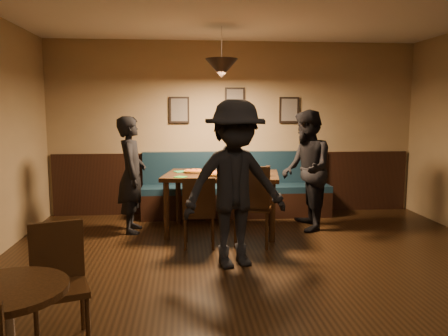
% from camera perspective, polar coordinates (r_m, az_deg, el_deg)
% --- Properties ---
extents(floor, '(7.00, 7.00, 0.00)m').
position_cam_1_polar(floor, '(4.23, 6.92, -16.25)').
color(floor, black).
rests_on(floor, ground).
extents(wall_back, '(6.00, 0.00, 6.00)m').
position_cam_1_polar(wall_back, '(7.34, 1.35, 5.11)').
color(wall_back, '#8C704F').
rests_on(wall_back, ground).
extents(wainscot, '(5.88, 0.06, 1.00)m').
position_cam_1_polar(wainscot, '(7.40, 1.36, -1.89)').
color(wainscot, black).
rests_on(wainscot, ground).
extents(booth_bench, '(3.00, 0.60, 1.00)m').
position_cam_1_polar(booth_bench, '(7.13, 1.61, -2.23)').
color(booth_bench, '#0F232D').
rests_on(booth_bench, ground).
extents(picture_left, '(0.32, 0.04, 0.42)m').
position_cam_1_polar(picture_left, '(7.25, -5.75, 7.42)').
color(picture_left, black).
rests_on(picture_left, wall_back).
extents(picture_center, '(0.32, 0.04, 0.42)m').
position_cam_1_polar(picture_center, '(7.30, 1.39, 8.63)').
color(picture_center, black).
rests_on(picture_center, wall_back).
extents(picture_right, '(0.32, 0.04, 0.42)m').
position_cam_1_polar(picture_right, '(7.46, 8.33, 7.37)').
color(picture_right, black).
rests_on(picture_right, wall_back).
extents(pendant_lamp, '(0.44, 0.44, 0.25)m').
position_cam_1_polar(pendant_lamp, '(6.09, -0.30, 12.65)').
color(pendant_lamp, black).
rests_on(pendant_lamp, ceiling).
extents(dining_table, '(1.69, 1.24, 0.83)m').
position_cam_1_polar(dining_table, '(6.20, -0.29, -4.52)').
color(dining_table, black).
rests_on(dining_table, floor).
extents(chair_near_left, '(0.41, 0.41, 0.89)m').
position_cam_1_polar(chair_near_left, '(5.56, -3.21, -5.56)').
color(chair_near_left, black).
rests_on(chair_near_left, floor).
extents(chair_near_right, '(0.57, 0.57, 1.02)m').
position_cam_1_polar(chair_near_right, '(5.64, 3.84, -4.70)').
color(chair_near_right, '#321C0D').
rests_on(chair_near_right, floor).
extents(diner_left, '(0.41, 0.60, 1.62)m').
position_cam_1_polar(diner_left, '(6.30, -11.74, -0.83)').
color(diner_left, black).
rests_on(diner_left, floor).
extents(diner_right, '(0.71, 0.88, 1.71)m').
position_cam_1_polar(diner_right, '(6.39, 10.51, -0.29)').
color(diner_right, black).
rests_on(diner_right, floor).
extents(diner_front, '(1.31, 0.96, 1.81)m').
position_cam_1_polar(diner_front, '(4.78, 1.44, -2.09)').
color(diner_front, black).
rests_on(diner_front, floor).
extents(pizza_a, '(0.42, 0.42, 0.04)m').
position_cam_1_polar(pizza_a, '(6.27, -3.76, -0.40)').
color(pizza_a, '#C77B25').
rests_on(pizza_a, dining_table).
extents(pizza_b, '(0.42, 0.42, 0.04)m').
position_cam_1_polar(pizza_b, '(5.96, -0.47, -0.74)').
color(pizza_b, '#C15724').
rests_on(pizza_b, dining_table).
extents(pizza_c, '(0.42, 0.42, 0.04)m').
position_cam_1_polar(pizza_c, '(6.29, 4.02, -0.37)').
color(pizza_c, orange).
rests_on(pizza_c, dining_table).
extents(soda_glass, '(0.07, 0.07, 0.14)m').
position_cam_1_polar(soda_glass, '(5.95, 5.65, -0.35)').
color(soda_glass, black).
rests_on(soda_glass, dining_table).
extents(tabasco_bottle, '(0.04, 0.04, 0.12)m').
position_cam_1_polar(tabasco_bottle, '(6.13, 4.04, -0.20)').
color(tabasco_bottle, '#A00516').
rests_on(tabasco_bottle, dining_table).
extents(napkin_a, '(0.21, 0.21, 0.01)m').
position_cam_1_polar(napkin_a, '(6.35, -5.60, -0.46)').
color(napkin_a, '#1F743D').
rests_on(napkin_a, dining_table).
extents(napkin_b, '(0.19, 0.19, 0.01)m').
position_cam_1_polar(napkin_b, '(5.84, -5.58, -1.14)').
color(napkin_b, '#207A21').
rests_on(napkin_b, dining_table).
extents(cutlery_set, '(0.18, 0.02, 0.00)m').
position_cam_1_polar(cutlery_set, '(5.70, 0.09, -1.32)').
color(cutlery_set, silver).
rests_on(cutlery_set, dining_table).
extents(cafe_chair_far, '(0.49, 0.49, 0.87)m').
position_cam_1_polar(cafe_chair_far, '(3.50, -20.31, -14.05)').
color(cafe_chair_far, black).
rests_on(cafe_chair_far, floor).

